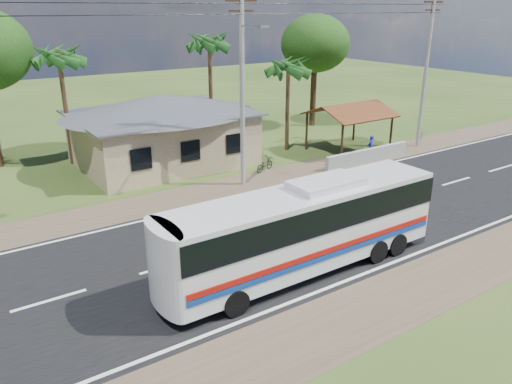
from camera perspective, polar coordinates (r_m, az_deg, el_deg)
ground at (r=21.91m, az=1.00°, el=-5.26°), size 120.00×120.00×0.00m
road at (r=21.90m, az=1.00°, el=-5.24°), size 120.00×16.00×0.03m
house at (r=32.41m, az=-10.79°, el=7.84°), size 12.40×10.00×5.00m
waiting_shed at (r=35.30m, az=10.69°, el=9.00°), size 5.20×4.48×3.35m
concrete_barrier at (r=33.16m, az=12.65°, el=4.07°), size 7.00×0.30×0.90m
utility_poles at (r=26.90m, az=-2.19°, el=12.43°), size 32.80×2.22×11.00m
palm_near at (r=34.45m, az=3.72°, el=14.05°), size 2.80×2.80×6.70m
palm_mid at (r=36.19m, az=-5.37°, el=16.61°), size 2.80×2.80×8.20m
palm_far at (r=33.14m, az=-21.61°, el=14.16°), size 2.80×2.80×7.70m
tree_behind_shed at (r=42.31m, az=6.78°, el=16.45°), size 5.60×5.60×9.02m
coach_bus at (r=18.56m, az=5.69°, el=-3.48°), size 11.29×2.49×3.50m
motorcycle at (r=30.62m, az=0.99°, el=3.17°), size 1.71×1.13×0.85m
person at (r=34.15m, az=12.95°, el=5.08°), size 0.66×0.54×1.54m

